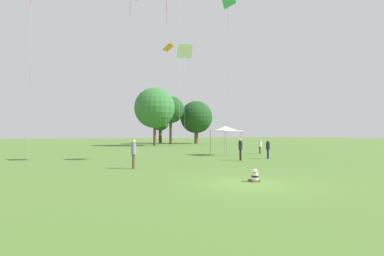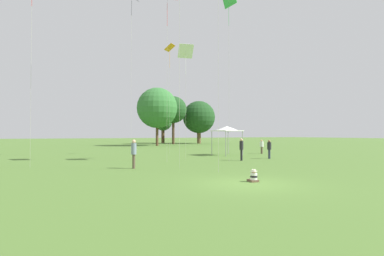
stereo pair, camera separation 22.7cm
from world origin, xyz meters
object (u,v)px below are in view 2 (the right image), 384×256
(person_standing_3, at_px, (134,151))
(canopy_tent, at_px, (227,129))
(seated_toddler, at_px, (254,177))
(distant_tree_0, at_px, (157,108))
(kite_0, at_px, (186,53))
(kite_2, at_px, (229,0))
(person_standing_4, at_px, (241,147))
(distant_tree_2, at_px, (199,117))
(person_standing_1, at_px, (262,145))
(kite_6, at_px, (132,2))
(kite_1, at_px, (170,51))
(distant_tree_3, at_px, (173,110))
(kite_8, at_px, (167,0))
(person_standing_2, at_px, (269,148))
(distant_tree_1, at_px, (163,122))

(person_standing_3, bearing_deg, canopy_tent, 171.51)
(seated_toddler, distance_m, person_standing_3, 8.45)
(distant_tree_0, bearing_deg, kite_0, -104.62)
(seated_toddler, height_order, kite_2, kite_2)
(canopy_tent, height_order, kite_0, kite_0)
(person_standing_4, relative_size, kite_0, 0.19)
(kite_2, height_order, distant_tree_2, kite_2)
(person_standing_1, relative_size, distant_tree_0, 0.14)
(seated_toddler, relative_size, person_standing_3, 0.32)
(kite_6, bearing_deg, person_standing_3, -94.90)
(canopy_tent, xyz_separation_m, kite_2, (-3.85, -6.35, 10.16))
(kite_0, bearing_deg, kite_1, -41.54)
(distant_tree_3, bearing_deg, kite_6, -118.74)
(kite_6, relative_size, distant_tree_3, 1.54)
(person_standing_1, distance_m, distant_tree_3, 34.35)
(canopy_tent, distance_m, kite_8, 13.78)
(person_standing_4, height_order, kite_8, kite_8)
(person_standing_1, xyz_separation_m, kite_8, (-13.07, -4.68, 11.91))
(person_standing_2, height_order, kite_0, kite_0)
(person_standing_1, xyz_separation_m, kite_0, (-10.89, -3.44, 8.22))
(person_standing_3, height_order, kite_8, kite_8)
(person_standing_2, xyz_separation_m, distant_tree_1, (7.58, 47.84, 4.24))
(canopy_tent, bearing_deg, kite_0, -153.10)
(kite_8, relative_size, distant_tree_3, 1.30)
(kite_8, bearing_deg, distant_tree_0, 127.16)
(distant_tree_3, bearing_deg, seated_toddler, -108.09)
(seated_toddler, xyz_separation_m, person_standing_2, (9.23, 9.80, 0.76))
(seated_toddler, height_order, distant_tree_0, distant_tree_0)
(person_standing_4, xyz_separation_m, kite_0, (-3.85, 2.67, 8.02))
(person_standing_4, relative_size, kite_1, 0.16)
(distant_tree_2, bearing_deg, kite_6, -126.36)
(person_standing_2, relative_size, distant_tree_2, 0.17)
(kite_1, bearing_deg, kite_0, 84.68)
(distant_tree_2, bearing_deg, kite_2, -114.14)
(canopy_tent, bearing_deg, person_standing_1, 4.00)
(person_standing_1, height_order, distant_tree_1, distant_tree_1)
(person_standing_4, height_order, distant_tree_0, distant_tree_0)
(person_standing_2, distance_m, person_standing_3, 13.02)
(seated_toddler, bearing_deg, kite_8, 98.77)
(person_standing_1, height_order, person_standing_4, person_standing_4)
(canopy_tent, distance_m, distant_tree_0, 27.17)
(person_standing_2, distance_m, person_standing_4, 3.35)
(person_standing_4, height_order, distant_tree_1, distant_tree_1)
(canopy_tent, bearing_deg, kite_2, -121.22)
(person_standing_3, relative_size, distant_tree_2, 0.19)
(kite_1, distance_m, distant_tree_3, 33.50)
(person_standing_4, bearing_deg, distant_tree_3, -4.73)
(distant_tree_1, relative_size, distant_tree_2, 0.77)
(kite_1, xyz_separation_m, kite_6, (-4.33, -0.80, 4.16))
(kite_1, xyz_separation_m, distant_tree_2, (20.00, 32.26, -4.93))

